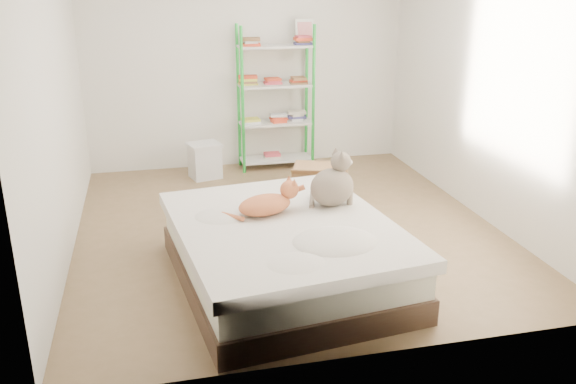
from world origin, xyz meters
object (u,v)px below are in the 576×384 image
object	(u,v)px
orange_cat	(265,202)
white_bin	(205,160)
bed	(284,252)
shelf_unit	(276,97)
grey_cat	(332,179)
cardboard_box	(320,185)

from	to	relation	value
orange_cat	white_bin	size ratio (longest dim) A/B	1.20
bed	shelf_unit	distance (m)	3.05
shelf_unit	white_bin	world-z (taller)	shelf_unit
bed	shelf_unit	xyz separation A→B (m)	(0.57, 2.93, 0.61)
bed	white_bin	bearing A→B (deg)	89.96
orange_cat	shelf_unit	distance (m)	2.84
grey_cat	shelf_unit	bearing A→B (deg)	-15.62
orange_cat	shelf_unit	world-z (taller)	shelf_unit
orange_cat	cardboard_box	size ratio (longest dim) A/B	0.74
cardboard_box	bed	bearing A→B (deg)	-95.18
grey_cat	shelf_unit	xyz separation A→B (m)	(0.12, 2.67, 0.14)
orange_cat	white_bin	world-z (taller)	orange_cat
cardboard_box	white_bin	bearing A→B (deg)	154.01
orange_cat	cardboard_box	distance (m)	1.70
shelf_unit	cardboard_box	world-z (taller)	shelf_unit
bed	shelf_unit	bearing A→B (deg)	72.02
bed	grey_cat	xyz separation A→B (m)	(0.45, 0.27, 0.47)
bed	white_bin	xyz separation A→B (m)	(-0.33, 2.70, -0.04)
bed	orange_cat	size ratio (longest dim) A/B	4.19
cardboard_box	orange_cat	bearing A→B (deg)	-101.34
bed	shelf_unit	size ratio (longest dim) A/B	1.21
shelf_unit	white_bin	size ratio (longest dim) A/B	4.14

